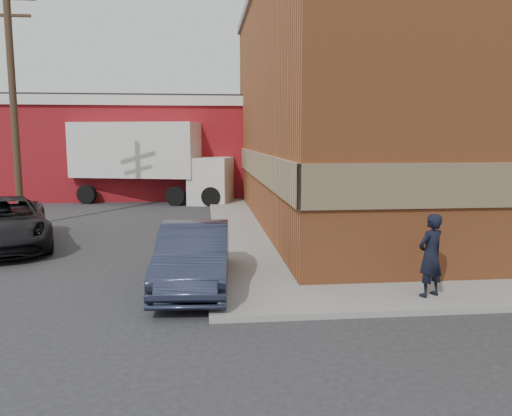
{
  "coord_description": "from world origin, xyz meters",
  "views": [
    {
      "loc": [
        -0.54,
        -10.49,
        3.35
      ],
      "look_at": [
        0.74,
        1.89,
        1.59
      ],
      "focal_mm": 35.0,
      "sensor_mm": 36.0,
      "label": 1
    }
  ],
  "objects_px": {
    "man": "(431,255)",
    "suv_a": "(3,223)",
    "box_truck": "(152,157)",
    "warehouse": "(112,147)",
    "sedan": "(194,256)",
    "brick_building": "(431,104)",
    "utility_pole": "(13,99)"
  },
  "relations": [
    {
      "from": "man",
      "to": "suv_a",
      "type": "xyz_separation_m",
      "value": [
        -10.69,
        6.22,
        -0.21
      ]
    },
    {
      "from": "man",
      "to": "box_truck",
      "type": "xyz_separation_m",
      "value": [
        -7.23,
        16.8,
        1.4
      ]
    },
    {
      "from": "man",
      "to": "warehouse",
      "type": "bearing_deg",
      "value": -89.42
    },
    {
      "from": "suv_a",
      "to": "box_truck",
      "type": "bearing_deg",
      "value": 51.42
    },
    {
      "from": "box_truck",
      "to": "sedan",
      "type": "bearing_deg",
      "value": -66.42
    },
    {
      "from": "brick_building",
      "to": "box_truck",
      "type": "relative_size",
      "value": 2.1
    },
    {
      "from": "brick_building",
      "to": "warehouse",
      "type": "height_order",
      "value": "brick_building"
    },
    {
      "from": "man",
      "to": "utility_pole",
      "type": "bearing_deg",
      "value": -65.91
    },
    {
      "from": "brick_building",
      "to": "utility_pole",
      "type": "height_order",
      "value": "brick_building"
    },
    {
      "from": "sedan",
      "to": "box_truck",
      "type": "bearing_deg",
      "value": 102.15
    },
    {
      "from": "box_truck",
      "to": "suv_a",
      "type": "bearing_deg",
      "value": -93.5
    },
    {
      "from": "brick_building",
      "to": "warehouse",
      "type": "distance_m",
      "value": 18.3
    },
    {
      "from": "brick_building",
      "to": "warehouse",
      "type": "relative_size",
      "value": 1.12
    },
    {
      "from": "warehouse",
      "to": "box_truck",
      "type": "distance_m",
      "value": 5.06
    },
    {
      "from": "utility_pole",
      "to": "man",
      "type": "height_order",
      "value": "utility_pole"
    },
    {
      "from": "box_truck",
      "to": "warehouse",
      "type": "bearing_deg",
      "value": 138.03
    },
    {
      "from": "utility_pole",
      "to": "sedan",
      "type": "height_order",
      "value": "utility_pole"
    },
    {
      "from": "sedan",
      "to": "suv_a",
      "type": "bearing_deg",
      "value": 144.44
    },
    {
      "from": "warehouse",
      "to": "brick_building",
      "type": "bearing_deg",
      "value": -37.2
    },
    {
      "from": "warehouse",
      "to": "man",
      "type": "relative_size",
      "value": 9.51
    },
    {
      "from": "man",
      "to": "box_truck",
      "type": "bearing_deg",
      "value": -91.61
    },
    {
      "from": "warehouse",
      "to": "suv_a",
      "type": "xyz_separation_m",
      "value": [
        -0.68,
        -14.79,
        -2.05
      ]
    },
    {
      "from": "brick_building",
      "to": "box_truck",
      "type": "bearing_deg",
      "value": 149.87
    },
    {
      "from": "brick_building",
      "to": "man",
      "type": "bearing_deg",
      "value": -114.16
    },
    {
      "from": "warehouse",
      "to": "box_truck",
      "type": "relative_size",
      "value": 1.87
    },
    {
      "from": "utility_pole",
      "to": "man",
      "type": "distance_m",
      "value": 15.71
    },
    {
      "from": "brick_building",
      "to": "sedan",
      "type": "height_order",
      "value": "brick_building"
    },
    {
      "from": "brick_building",
      "to": "box_truck",
      "type": "distance_m",
      "value": 13.74
    },
    {
      "from": "brick_building",
      "to": "suv_a",
      "type": "xyz_separation_m",
      "value": [
        -15.17,
        -3.78,
        -3.92
      ]
    },
    {
      "from": "brick_building",
      "to": "suv_a",
      "type": "relative_size",
      "value": 3.32
    },
    {
      "from": "warehouse",
      "to": "sedan",
      "type": "bearing_deg",
      "value": -75.07
    },
    {
      "from": "warehouse",
      "to": "box_truck",
      "type": "xyz_separation_m",
      "value": [
        2.78,
        -4.2,
        -0.44
      ]
    }
  ]
}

